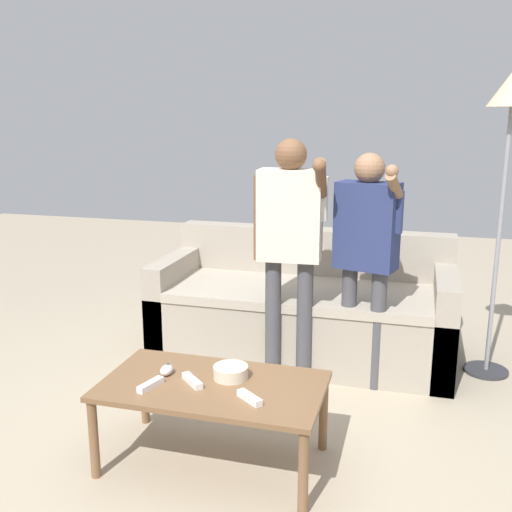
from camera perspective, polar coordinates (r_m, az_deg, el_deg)
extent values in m
plane|color=tan|center=(3.04, -3.80, -18.91)|extent=(12.00, 12.00, 0.00)
cube|color=#9E9384|center=(4.11, 4.54, -6.60)|extent=(2.00, 0.88, 0.44)
cube|color=#AA9F8F|center=(3.97, 4.41, -3.56)|extent=(1.72, 0.76, 0.06)
cube|color=#9E9384|center=(4.32, 5.54, 0.12)|extent=(2.00, 0.18, 0.39)
cube|color=#9E9384|center=(4.34, -7.61, -4.10)|extent=(0.14, 0.88, 0.65)
cube|color=#9E9384|center=(4.02, 17.78, -6.09)|extent=(0.14, 0.88, 0.65)
cube|color=brown|center=(2.81, -4.25, -12.51)|extent=(1.04, 0.58, 0.03)
cylinder|color=brown|center=(2.89, -15.52, -16.80)|extent=(0.04, 0.04, 0.39)
cylinder|color=brown|center=(2.58, 4.63, -20.32)|extent=(0.04, 0.04, 0.39)
cylinder|color=brown|center=(3.29, -10.81, -12.64)|extent=(0.04, 0.04, 0.39)
cylinder|color=brown|center=(3.02, 6.58, -14.98)|extent=(0.04, 0.04, 0.39)
cylinder|color=beige|center=(2.84, -2.48, -11.23)|extent=(0.17, 0.17, 0.06)
ellipsoid|color=white|center=(2.90, -8.71, -10.92)|extent=(0.06, 0.09, 0.05)
cylinder|color=#4C4C51|center=(2.90, -8.63, -10.35)|extent=(0.02, 0.02, 0.01)
cylinder|color=#2D2D33|center=(4.17, 21.48, -10.33)|extent=(0.28, 0.28, 0.02)
cylinder|color=gray|center=(3.92, 22.52, 1.01)|extent=(0.03, 0.03, 1.66)
cylinder|color=#47474C|center=(3.68, 8.96, -6.62)|extent=(0.09, 0.09, 0.75)
cylinder|color=#47474C|center=(3.63, 11.72, -7.07)|extent=(0.09, 0.09, 0.75)
cube|color=navy|center=(3.49, 10.76, 2.89)|extent=(0.39, 0.27, 0.51)
sphere|color=#936B4C|center=(3.44, 11.01, 8.39)|extent=(0.18, 0.18, 0.18)
cylinder|color=#936B4C|center=(3.55, 8.06, 2.81)|extent=(0.07, 0.07, 0.48)
cylinder|color=navy|center=(3.42, 13.63, 4.20)|extent=(0.07, 0.07, 0.24)
cylinder|color=#936B4C|center=(3.33, 13.40, 6.49)|extent=(0.11, 0.24, 0.19)
sphere|color=#936B4C|center=(3.25, 13.11, 8.06)|extent=(0.07, 0.07, 0.07)
cylinder|color=#47474C|center=(3.66, 1.67, -6.26)|extent=(0.10, 0.10, 0.79)
cylinder|color=#47474C|center=(3.63, 4.74, -6.46)|extent=(0.10, 0.10, 0.79)
cube|color=beige|center=(3.47, 3.34, 3.99)|extent=(0.38, 0.22, 0.54)
sphere|color=brown|center=(3.43, 3.42, 9.83)|extent=(0.19, 0.19, 0.19)
cylinder|color=brown|center=(3.51, 0.32, 3.71)|extent=(0.07, 0.07, 0.51)
cylinder|color=beige|center=(3.44, 6.46, 5.56)|extent=(0.07, 0.07, 0.26)
cylinder|color=brown|center=(3.32, 6.34, 7.52)|extent=(0.07, 0.21, 0.24)
sphere|color=brown|center=(3.21, 6.19, 8.72)|extent=(0.08, 0.08, 0.08)
cube|color=white|center=(2.79, -10.23, -12.24)|extent=(0.08, 0.15, 0.03)
cylinder|color=silver|center=(2.80, -9.87, -11.74)|extent=(0.01, 0.01, 0.00)
cube|color=silver|center=(2.76, -10.88, -12.24)|extent=(0.02, 0.02, 0.00)
cube|color=white|center=(2.80, -6.24, -11.99)|extent=(0.14, 0.13, 0.03)
cylinder|color=silver|center=(2.82, -6.49, -11.46)|extent=(0.01, 0.01, 0.00)
cube|color=silver|center=(2.76, -5.82, -12.04)|extent=(0.02, 0.02, 0.00)
cube|color=white|center=(2.63, -0.64, -13.65)|extent=(0.14, 0.12, 0.03)
cylinder|color=silver|center=(2.65, -0.98, -13.11)|extent=(0.01, 0.01, 0.00)
cube|color=silver|center=(2.60, -0.06, -13.67)|extent=(0.02, 0.02, 0.00)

